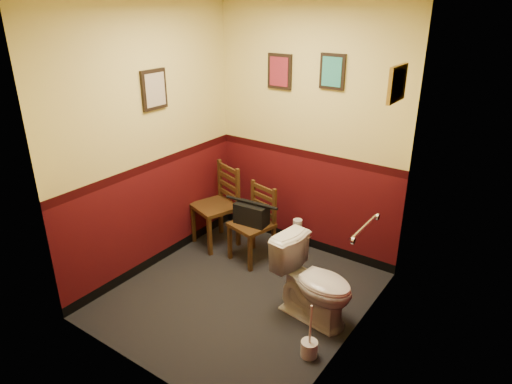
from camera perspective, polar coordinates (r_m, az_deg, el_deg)
floor at (r=4.54m, az=-1.85°, el=-12.72°), size 2.20×2.40×0.00m
wall_back at (r=4.87m, az=6.47°, el=7.42°), size 2.20×0.00×2.70m
wall_front at (r=3.11m, az=-15.52°, el=-2.71°), size 2.20×0.00×2.70m
wall_left at (r=4.62m, az=-13.15°, el=6.08°), size 0.00×2.40×2.70m
wall_right at (r=3.40m, az=12.89°, el=-0.12°), size 0.00×2.40×2.70m
grab_bar at (r=3.79m, az=13.41°, el=-4.34°), size 0.05×0.56×0.06m
framed_print_back_a at (r=4.90m, az=2.97°, el=14.81°), size 0.28×0.04×0.36m
framed_print_back_b at (r=4.61m, az=9.52°, el=14.62°), size 0.26×0.04×0.34m
framed_print_left at (r=4.55m, az=-12.61°, el=12.38°), size 0.04×0.30×0.38m
framed_print_right at (r=3.76m, az=17.22°, el=12.82°), size 0.04×0.34×0.28m
toilet at (r=4.09m, az=7.28°, el=-11.13°), size 0.80×0.52×0.73m
toilet_brush at (r=3.88m, az=6.66°, el=-18.75°), size 0.14×0.14×0.49m
chair_left at (r=5.22m, az=-4.79°, el=-1.70°), size 0.56×0.56×0.94m
chair_right at (r=4.90m, az=-0.23°, el=-3.98°), size 0.47×0.47×0.84m
handbag at (r=4.82m, az=-0.57°, el=-2.74°), size 0.37×0.20×0.26m
tp_stack at (r=5.20m, az=5.11°, el=-5.66°), size 0.22×0.13×0.38m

